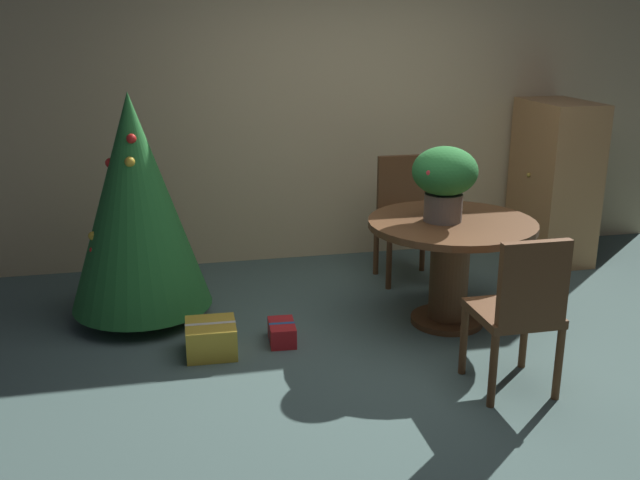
% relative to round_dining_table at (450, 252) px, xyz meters
% --- Properties ---
extents(ground_plane, '(6.60, 6.60, 0.00)m').
position_rel_round_dining_table_xyz_m(ground_plane, '(-0.35, -0.55, -0.51)').
color(ground_plane, '#4C6660').
extents(back_wall_panel, '(6.00, 0.10, 2.60)m').
position_rel_round_dining_table_xyz_m(back_wall_panel, '(-0.35, 1.65, 0.79)').
color(back_wall_panel, beige).
rests_on(back_wall_panel, ground_plane).
extents(round_dining_table, '(1.11, 1.11, 0.73)m').
position_rel_round_dining_table_xyz_m(round_dining_table, '(0.00, 0.00, 0.00)').
color(round_dining_table, brown).
rests_on(round_dining_table, ground_plane).
extents(flower_vase, '(0.43, 0.43, 0.49)m').
position_rel_round_dining_table_xyz_m(flower_vase, '(-0.07, 0.01, 0.51)').
color(flower_vase, '#665B51').
rests_on(flower_vase, round_dining_table).
extents(wooden_chair_near, '(0.43, 0.43, 0.92)m').
position_rel_round_dining_table_xyz_m(wooden_chair_near, '(0.00, -0.99, 0.00)').
color(wooden_chair_near, brown).
rests_on(wooden_chair_near, ground_plane).
extents(wooden_chair_far, '(0.44, 0.39, 0.97)m').
position_rel_round_dining_table_xyz_m(wooden_chair_far, '(0.00, 0.94, 0.04)').
color(wooden_chair_far, brown).
rests_on(wooden_chair_far, ground_plane).
extents(holiday_tree, '(0.95, 0.95, 1.56)m').
position_rel_round_dining_table_xyz_m(holiday_tree, '(-2.03, 0.54, 0.32)').
color(holiday_tree, brown).
rests_on(holiday_tree, ground_plane).
extents(gift_box_gold, '(0.32, 0.32, 0.20)m').
position_rel_round_dining_table_xyz_m(gift_box_gold, '(-1.61, -0.14, -0.41)').
color(gift_box_gold, gold).
rests_on(gift_box_gold, ground_plane).
extents(gift_box_red, '(0.18, 0.27, 0.13)m').
position_rel_round_dining_table_xyz_m(gift_box_red, '(-1.16, -0.07, -0.44)').
color(gift_box_red, red).
rests_on(gift_box_red, ground_plane).
extents(wooden_cabinet, '(0.49, 0.77, 1.35)m').
position_rel_round_dining_table_xyz_m(wooden_cabinet, '(1.39, 1.15, 0.17)').
color(wooden_cabinet, '#B27F4C').
rests_on(wooden_cabinet, ground_plane).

